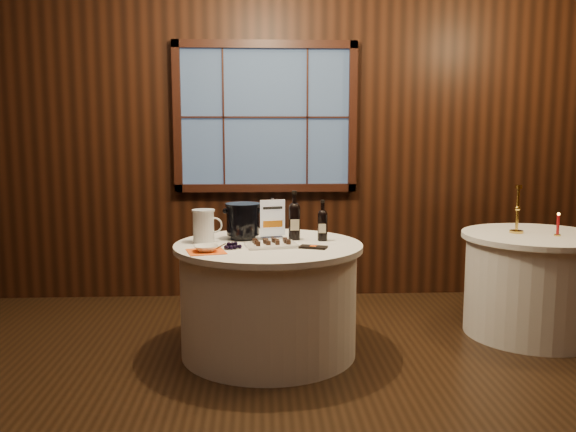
{
  "coord_description": "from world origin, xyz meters",
  "views": [
    {
      "loc": [
        -0.06,
        -3.07,
        1.53
      ],
      "look_at": [
        0.13,
        0.9,
        0.97
      ],
      "focal_mm": 38.0,
      "sensor_mm": 36.0,
      "label": 1
    }
  ],
  "objects": [
    {
      "name": "ground",
      "position": [
        0.0,
        0.0,
        0.0
      ],
      "size": [
        6.0,
        6.0,
        0.0
      ],
      "primitive_type": "plane",
      "color": "black",
      "rests_on": "ground"
    },
    {
      "name": "back_wall",
      "position": [
        0.0,
        2.48,
        1.54
      ],
      "size": [
        6.0,
        0.1,
        3.0
      ],
      "color": "black",
      "rests_on": "ground"
    },
    {
      "name": "main_table",
      "position": [
        0.0,
        1.0,
        0.39
      ],
      "size": [
        1.28,
        1.28,
        0.77
      ],
      "color": "silver",
      "rests_on": "ground"
    },
    {
      "name": "side_table",
      "position": [
        2.0,
        1.3,
        0.39
      ],
      "size": [
        1.08,
        1.08,
        0.77
      ],
      "color": "silver",
      "rests_on": "ground"
    },
    {
      "name": "sign_stand",
      "position": [
        0.03,
        1.17,
        0.87
      ],
      "size": [
        0.18,
        0.12,
        0.29
      ],
      "rotation": [
        0.0,
        0.0,
        0.26
      ],
      "color": "silver",
      "rests_on": "main_table"
    },
    {
      "name": "port_bottle_left",
      "position": [
        0.19,
        1.15,
        0.92
      ],
      "size": [
        0.08,
        0.09,
        0.35
      ],
      "rotation": [
        0.0,
        0.0,
        0.04
      ],
      "color": "black",
      "rests_on": "main_table"
    },
    {
      "name": "port_bottle_right",
      "position": [
        0.38,
        1.1,
        0.89
      ],
      "size": [
        0.07,
        0.07,
        0.29
      ],
      "rotation": [
        0.0,
        0.0,
        -0.15
      ],
      "color": "black",
      "rests_on": "main_table"
    },
    {
      "name": "ice_bucket",
      "position": [
        -0.18,
        1.19,
        0.9
      ],
      "size": [
        0.25,
        0.25,
        0.25
      ],
      "color": "black",
      "rests_on": "main_table"
    },
    {
      "name": "chocolate_plate",
      "position": [
        0.02,
        0.89,
        0.79
      ],
      "size": [
        0.37,
        0.28,
        0.05
      ],
      "rotation": [
        0.0,
        0.0,
        0.19
      ],
      "color": "white",
      "rests_on": "main_table"
    },
    {
      "name": "chocolate_box",
      "position": [
        0.29,
        0.82,
        0.78
      ],
      "size": [
        0.2,
        0.14,
        0.01
      ],
      "primitive_type": "cube",
      "rotation": [
        0.0,
        0.0,
        -0.36
      ],
      "color": "black",
      "rests_on": "main_table"
    },
    {
      "name": "grape_bunch",
      "position": [
        -0.24,
        0.81,
        0.79
      ],
      "size": [
        0.18,
        0.09,
        0.04
      ],
      "rotation": [
        0.0,
        0.0,
        0.19
      ],
      "color": "black",
      "rests_on": "main_table"
    },
    {
      "name": "glass_pitcher",
      "position": [
        -0.44,
        1.08,
        0.88
      ],
      "size": [
        0.21,
        0.16,
        0.23
      ],
      "rotation": [
        0.0,
        0.0,
        0.01
      ],
      "color": "white",
      "rests_on": "main_table"
    },
    {
      "name": "orange_napkin",
      "position": [
        -0.4,
        0.73,
        0.77
      ],
      "size": [
        0.28,
        0.28,
        0.0
      ],
      "primitive_type": "cube",
      "rotation": [
        0.0,
        0.0,
        0.25
      ],
      "color": "#F25714",
      "rests_on": "main_table"
    },
    {
      "name": "cracker_bowl",
      "position": [
        -0.4,
        0.73,
        0.79
      ],
      "size": [
        0.18,
        0.18,
        0.04
      ],
      "primitive_type": "imported",
      "rotation": [
        0.0,
        0.0,
        0.18
      ],
      "color": "white",
      "rests_on": "orange_napkin"
    },
    {
      "name": "brass_candlestick",
      "position": [
        1.87,
        1.35,
        0.9
      ],
      "size": [
        0.1,
        0.1,
        0.36
      ],
      "color": "gold",
      "rests_on": "side_table"
    },
    {
      "name": "red_candle",
      "position": [
        2.11,
        1.2,
        0.84
      ],
      "size": [
        0.05,
        0.05,
        0.17
      ],
      "color": "gold",
      "rests_on": "side_table"
    }
  ]
}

